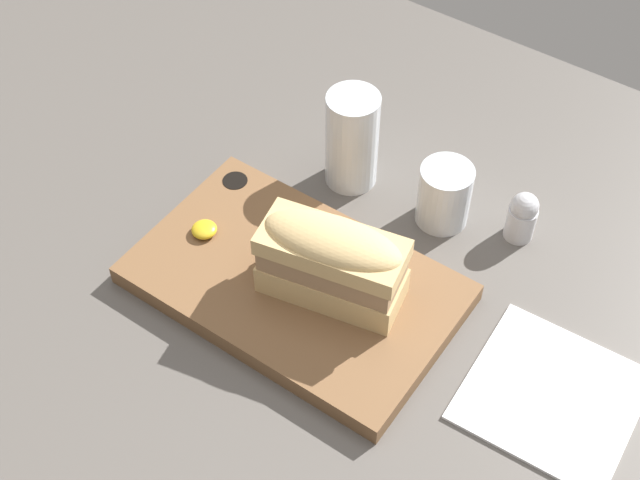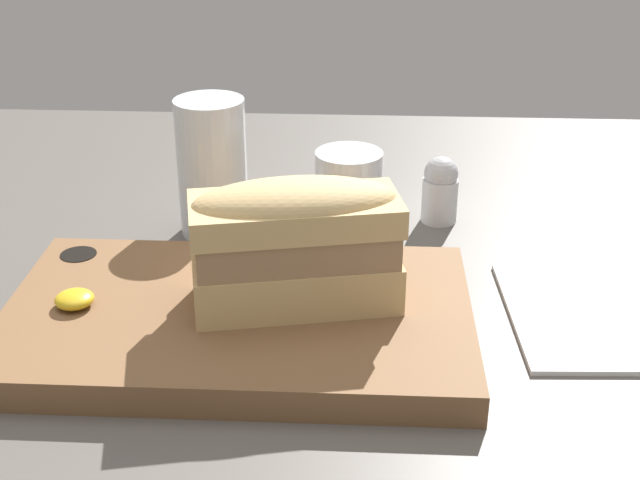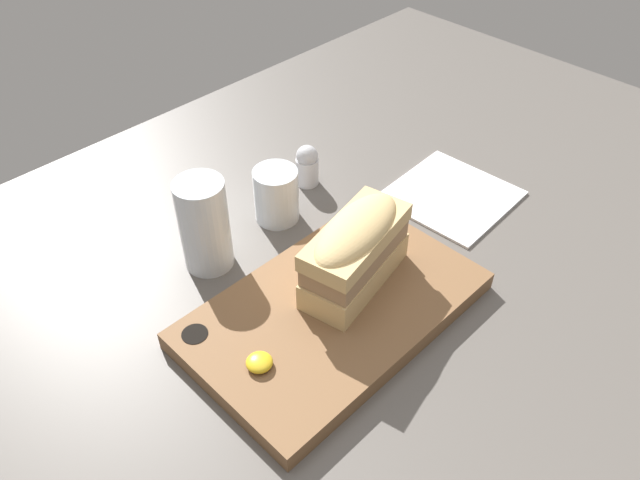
{
  "view_description": "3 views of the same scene",
  "coord_description": "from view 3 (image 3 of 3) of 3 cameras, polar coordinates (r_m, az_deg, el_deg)",
  "views": [
    {
      "loc": [
        34.17,
        -45.9,
        79.54
      ],
      "look_at": [
        -0.25,
        3.42,
        8.82
      ],
      "focal_mm": 50.0,
      "sensor_mm": 36.0,
      "label": 1
    },
    {
      "loc": [
        7.43,
        -55.76,
        37.29
      ],
      "look_at": [
        4.47,
        0.0,
        10.24
      ],
      "focal_mm": 50.0,
      "sensor_mm": 36.0,
      "label": 2
    },
    {
      "loc": [
        -37.36,
        -32.73,
        57.94
      ],
      "look_at": [
        0.58,
        5.15,
        9.92
      ],
      "focal_mm": 35.0,
      "sensor_mm": 36.0,
      "label": 3
    }
  ],
  "objects": [
    {
      "name": "mustard_dollop",
      "position": [
        0.67,
        -5.6,
        -11.04
      ],
      "size": [
        2.86,
        2.86,
        1.15
      ],
      "color": "gold",
      "rests_on": "serving_board"
    },
    {
      "name": "salt_shaker",
      "position": [
        0.92,
        -1.19,
        6.86
      ],
      "size": [
        3.37,
        3.37,
        6.43
      ],
      "color": "silver",
      "rests_on": "dining_table"
    },
    {
      "name": "sandwich",
      "position": [
        0.71,
        3.28,
        -0.82
      ],
      "size": [
        15.92,
        9.34,
        9.67
      ],
      "rotation": [
        0.0,
        0.0,
        0.21
      ],
      "color": "tan",
      "rests_on": "serving_board"
    },
    {
      "name": "dining_table",
      "position": [
        0.76,
        2.48,
        -7.1
      ],
      "size": [
        156.95,
        108.01,
        2.0
      ],
      "color": "#56514C",
      "rests_on": "ground"
    },
    {
      "name": "serving_board",
      "position": [
        0.73,
        1.2,
        -6.39
      ],
      "size": [
        34.36,
        21.14,
        2.45
      ],
      "color": "brown",
      "rests_on": "dining_table"
    },
    {
      "name": "water_glass",
      "position": [
        0.78,
        -10.47,
        0.91
      ],
      "size": [
        6.25,
        6.25,
        12.59
      ],
      "color": "silver",
      "rests_on": "dining_table"
    },
    {
      "name": "napkin",
      "position": [
        0.93,
        11.88,
        4.0
      ],
      "size": [
        17.03,
        16.79,
        0.4
      ],
      "rotation": [
        0.0,
        0.0,
        0.05
      ],
      "color": "white",
      "rests_on": "dining_table"
    },
    {
      "name": "wine_glass",
      "position": [
        0.85,
        -4.01,
        3.97
      ],
      "size": [
        6.13,
        6.13,
        7.75
      ],
      "color": "silver",
      "rests_on": "dining_table"
    }
  ]
}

